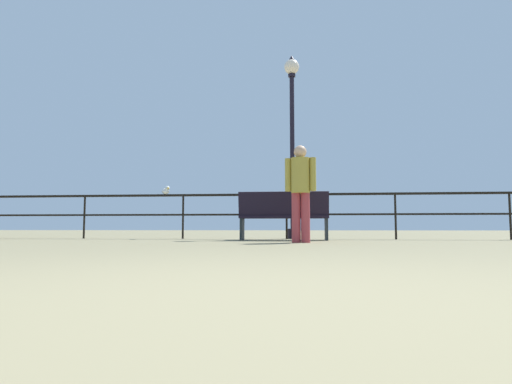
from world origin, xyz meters
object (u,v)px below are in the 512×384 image
Objects in this scene: lamppost_center at (292,123)px; person_at_railing at (300,186)px; bench_near_left at (284,214)px; seagull_on_rail at (166,191)px.

person_at_railing is (0.16, -2.30, -1.66)m from lamppost_center.
seagull_on_rail is (-2.62, 0.77, 0.54)m from bench_near_left.
lamppost_center reaches higher than seagull_on_rail.
lamppost_center is 3.19m from seagull_on_rail.
person_at_railing is 3.55m from seagull_on_rail.
lamppost_center is 12.33× the size of seagull_on_rail.
seagull_on_rail reaches higher than bench_near_left.
bench_near_left is 1.07× the size of person_at_railing.
seagull_on_rail is at bearing 146.13° from person_at_railing.
bench_near_left is 5.16× the size of seagull_on_rail.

